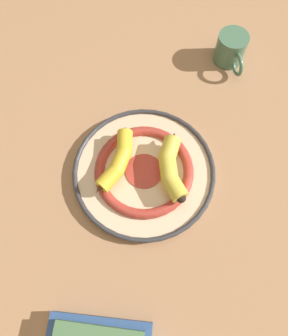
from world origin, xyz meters
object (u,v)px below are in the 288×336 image
(banana_b, at_px, (171,166))
(coffee_mug, at_px, (231,49))
(banana_a, at_px, (118,162))
(decorative_bowl, at_px, (144,171))

(banana_b, relative_size, coffee_mug, 1.40)
(banana_a, relative_size, banana_b, 0.87)
(banana_b, bearing_deg, decorative_bowl, -97.88)
(decorative_bowl, distance_m, coffee_mug, 0.42)
(decorative_bowl, bearing_deg, banana_b, 74.11)
(banana_b, distance_m, coffee_mug, 0.39)
(decorative_bowl, relative_size, banana_b, 1.90)
(coffee_mug, bearing_deg, banana_b, -39.50)
(decorative_bowl, distance_m, banana_a, 0.07)
(coffee_mug, bearing_deg, banana_a, -54.22)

